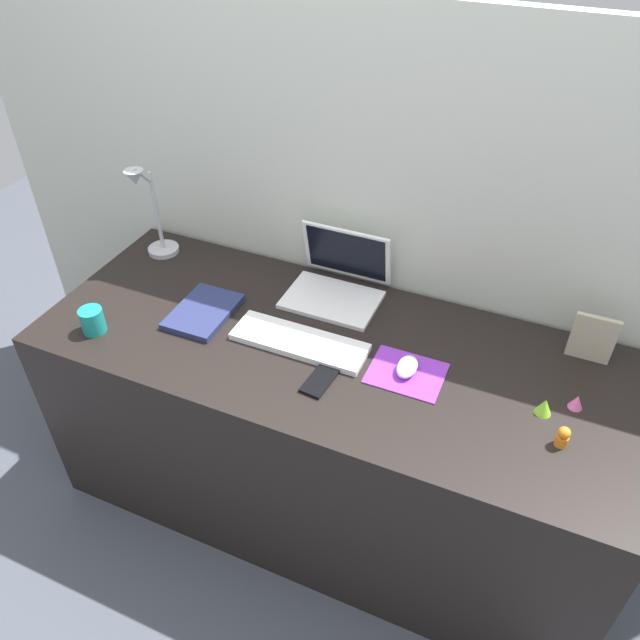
% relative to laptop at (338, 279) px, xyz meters
% --- Properties ---
extents(ground_plane, '(6.00, 6.00, 0.00)m').
position_rel_laptop_xyz_m(ground_plane, '(0.08, -0.26, -0.79)').
color(ground_plane, '#474C56').
extents(back_wall, '(2.99, 0.05, 1.62)m').
position_rel_laptop_xyz_m(back_wall, '(0.08, 0.13, 0.01)').
color(back_wall, beige).
rests_on(back_wall, ground_plane).
extents(desk, '(1.79, 0.71, 0.74)m').
position_rel_laptop_xyz_m(desk, '(0.08, -0.26, -0.42)').
color(desk, black).
rests_on(desk, ground_plane).
extents(laptop, '(0.30, 0.26, 0.21)m').
position_rel_laptop_xyz_m(laptop, '(0.00, 0.00, 0.00)').
color(laptop, white).
rests_on(laptop, desk).
extents(keyboard, '(0.41, 0.13, 0.02)m').
position_rel_laptop_xyz_m(keyboard, '(-0.01, -0.29, -0.04)').
color(keyboard, white).
rests_on(keyboard, desk).
extents(mousepad, '(0.21, 0.17, 0.00)m').
position_rel_laptop_xyz_m(mousepad, '(0.32, -0.28, -0.05)').
color(mousepad, purple).
rests_on(mousepad, desk).
extents(mouse, '(0.06, 0.10, 0.03)m').
position_rel_laptop_xyz_m(mouse, '(0.32, -0.28, -0.03)').
color(mouse, white).
rests_on(mouse, mousepad).
extents(cell_phone, '(0.08, 0.13, 0.01)m').
position_rel_laptop_xyz_m(cell_phone, '(0.11, -0.41, -0.05)').
color(cell_phone, black).
rests_on(cell_phone, desk).
extents(desk_lamp, '(0.11, 0.16, 0.36)m').
position_rel_laptop_xyz_m(desk_lamp, '(-0.67, -0.06, 0.11)').
color(desk_lamp, '#B7B7BC').
rests_on(desk_lamp, desk).
extents(notebook_pad, '(0.17, 0.24, 0.02)m').
position_rel_laptop_xyz_m(notebook_pad, '(-0.35, -0.28, -0.04)').
color(notebook_pad, navy).
rests_on(notebook_pad, desk).
extents(picture_frame, '(0.12, 0.02, 0.15)m').
position_rel_laptop_xyz_m(picture_frame, '(0.78, -0.01, 0.02)').
color(picture_frame, '#B2A58C').
rests_on(picture_frame, desk).
extents(coffee_mug, '(0.07, 0.07, 0.08)m').
position_rel_laptop_xyz_m(coffee_mug, '(-0.61, -0.48, -0.01)').
color(coffee_mug, teal).
rests_on(coffee_mug, desk).
extents(toy_figurine_pink, '(0.04, 0.04, 0.04)m').
position_rel_laptop_xyz_m(toy_figurine_pink, '(0.77, -0.23, -0.03)').
color(toy_figurine_pink, pink).
rests_on(toy_figurine_pink, desk).
extents(toy_figurine_lime, '(0.04, 0.04, 0.05)m').
position_rel_laptop_xyz_m(toy_figurine_lime, '(0.70, -0.28, -0.03)').
color(toy_figurine_lime, '#8CDB33').
rests_on(toy_figurine_lime, desk).
extents(toy_figurine_orange, '(0.03, 0.03, 0.06)m').
position_rel_laptop_xyz_m(toy_figurine_orange, '(0.75, -0.37, -0.02)').
color(toy_figurine_orange, orange).
rests_on(toy_figurine_orange, desk).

